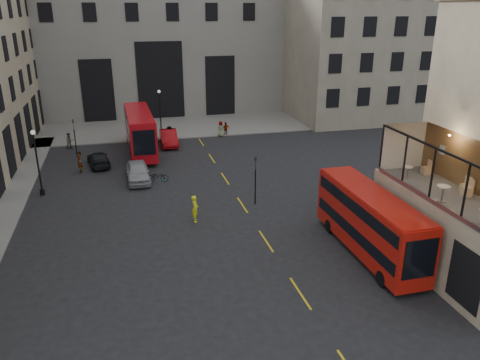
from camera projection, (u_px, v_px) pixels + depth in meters
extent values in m
plane|color=black|center=(335.00, 288.00, 25.10)|extent=(140.00, 140.00, 0.00)
cube|color=black|center=(421.00, 244.00, 25.56)|extent=(0.08, 9.20, 3.00)
cube|color=beige|center=(403.00, 146.00, 29.04)|extent=(3.00, 0.04, 2.90)
cube|color=black|center=(462.00, 145.00, 23.99)|extent=(3.00, 10.00, 0.04)
cube|color=slate|center=(429.00, 198.00, 24.62)|extent=(0.12, 10.00, 0.18)
cube|color=black|center=(436.00, 148.00, 23.66)|extent=(0.12, 10.00, 0.10)
cube|color=beige|center=(442.00, 150.00, 27.68)|extent=(0.04, 0.45, 0.55)
cylinder|color=#FFD899|center=(450.00, 135.00, 26.01)|extent=(0.12, 0.12, 0.05)
cube|color=#C6B894|center=(446.00, 237.00, 25.83)|extent=(3.00, 11.00, 4.50)
cube|color=slate|center=(453.00, 198.00, 25.02)|extent=(3.00, 10.00, 0.10)
cube|color=gray|center=(155.00, 46.00, 64.35)|extent=(34.00, 10.00, 18.00)
cube|color=black|center=(160.00, 81.00, 61.17)|extent=(6.00, 0.12, 10.00)
cube|color=black|center=(98.00, 91.00, 59.65)|extent=(4.00, 0.12, 8.00)
cube|color=black|center=(220.00, 86.00, 63.39)|extent=(4.00, 0.12, 8.00)
cube|color=#9F9580|center=(348.00, 39.00, 62.57)|extent=(16.00, 18.00, 20.00)
cube|color=slate|center=(158.00, 127.00, 58.16)|extent=(40.00, 12.00, 0.12)
cylinder|color=black|center=(255.00, 187.00, 35.26)|extent=(0.10, 0.10, 2.80)
imported|color=black|center=(256.00, 163.00, 34.60)|extent=(0.16, 0.20, 1.00)
cylinder|color=black|center=(76.00, 143.00, 46.52)|extent=(0.10, 0.10, 2.80)
imported|color=black|center=(73.00, 124.00, 45.86)|extent=(0.16, 0.20, 1.00)
cylinder|color=black|center=(38.00, 165.00, 36.59)|extent=(0.14, 0.14, 5.00)
cylinder|color=black|center=(42.00, 192.00, 37.38)|extent=(0.36, 0.36, 0.50)
sphere|color=silver|center=(33.00, 132.00, 35.67)|extent=(0.36, 0.36, 0.36)
cylinder|color=black|center=(160.00, 115.00, 53.68)|extent=(0.14, 0.14, 5.00)
cylinder|color=black|center=(161.00, 134.00, 54.47)|extent=(0.36, 0.36, 0.50)
sphere|color=silver|center=(159.00, 92.00, 52.75)|extent=(0.36, 0.36, 0.36)
cube|color=#B8150C|center=(369.00, 222.00, 27.92)|extent=(2.30, 9.92, 3.51)
cube|color=black|center=(369.00, 229.00, 28.09)|extent=(2.33, 9.38, 0.72)
cube|color=black|center=(371.00, 205.00, 27.54)|extent=(2.33, 9.38, 0.72)
cube|color=#B8150C|center=(372.00, 194.00, 27.30)|extent=(2.21, 9.72, 0.11)
cylinder|color=black|center=(329.00, 226.00, 31.14)|extent=(0.26, 0.90, 0.90)
cylinder|color=black|center=(357.00, 223.00, 31.61)|extent=(0.26, 0.90, 0.90)
cylinder|color=black|center=(382.00, 279.00, 25.12)|extent=(0.26, 0.90, 0.90)
cylinder|color=black|center=(415.00, 274.00, 25.60)|extent=(0.26, 0.90, 0.90)
cube|color=#AF0C13|center=(140.00, 131.00, 47.48)|extent=(2.68, 10.75, 3.79)
cube|color=black|center=(140.00, 136.00, 47.66)|extent=(2.71, 10.17, 0.78)
cube|color=black|center=(139.00, 120.00, 47.07)|extent=(2.71, 10.17, 0.78)
cube|color=#AF0C13|center=(138.00, 112.00, 46.80)|extent=(2.58, 10.54, 0.12)
cylinder|color=black|center=(128.00, 140.00, 50.92)|extent=(0.29, 0.98, 0.97)
cylinder|color=black|center=(149.00, 139.00, 51.47)|extent=(0.29, 0.98, 0.97)
cylinder|color=black|center=(133.00, 160.00, 44.45)|extent=(0.29, 0.98, 0.97)
cylinder|color=black|center=(156.00, 158.00, 45.01)|extent=(0.29, 0.98, 0.97)
imported|color=#9D9FA5|center=(138.00, 172.00, 40.20)|extent=(2.03, 4.81, 1.62)
imported|color=#A30A0F|center=(169.00, 138.00, 50.63)|extent=(1.84, 4.98, 1.63)
imported|color=black|center=(98.00, 159.00, 44.13)|extent=(2.45, 4.61, 1.27)
imported|color=gray|center=(157.00, 176.00, 40.10)|extent=(1.89, 0.87, 0.96)
imported|color=#F9FF1A|center=(195.00, 209.00, 32.55)|extent=(0.57, 0.77, 1.94)
imported|color=gray|center=(70.00, 141.00, 49.30)|extent=(0.97, 0.85, 1.69)
imported|color=gray|center=(170.00, 135.00, 51.23)|extent=(1.42, 1.22, 1.90)
imported|color=gray|center=(226.00, 129.00, 54.31)|extent=(1.00, 0.60, 1.60)
imported|color=gray|center=(221.00, 129.00, 53.94)|extent=(1.04, 0.98, 1.78)
imported|color=gray|center=(80.00, 162.00, 42.15)|extent=(0.55, 0.77, 1.95)
cylinder|color=beige|center=(444.00, 186.00, 24.22)|extent=(0.68, 0.68, 0.05)
cylinder|color=slate|center=(443.00, 194.00, 24.37)|extent=(0.09, 0.09, 0.80)
cylinder|color=slate|center=(441.00, 201.00, 24.51)|extent=(0.50, 0.50, 0.03)
cylinder|color=silver|center=(408.00, 167.00, 27.67)|extent=(0.54, 0.54, 0.04)
cylinder|color=slate|center=(408.00, 172.00, 27.78)|extent=(0.07, 0.07, 0.63)
cylinder|color=slate|center=(407.00, 177.00, 27.89)|extent=(0.40, 0.40, 0.03)
cube|color=tan|center=(465.00, 188.00, 25.58)|extent=(0.54, 0.54, 0.47)
cube|color=tan|center=(469.00, 180.00, 25.51)|extent=(0.15, 0.44, 0.42)
cube|color=tan|center=(466.00, 192.00, 25.09)|extent=(0.59, 0.59, 0.52)
cube|color=tan|center=(472.00, 183.00, 24.92)|extent=(0.16, 0.48, 0.46)
cube|color=tan|center=(426.00, 171.00, 28.36)|extent=(0.47, 0.47, 0.47)
cube|color=tan|center=(430.00, 163.00, 28.24)|extent=(0.08, 0.44, 0.42)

